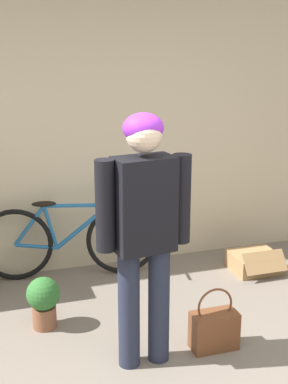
# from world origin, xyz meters

# --- Properties ---
(wall_back) EXTENTS (8.00, 0.07, 2.60)m
(wall_back) POSITION_xyz_m (0.00, 2.52, 1.30)
(wall_back) COLOR beige
(wall_back) RESTS_ON ground_plane
(person) EXTENTS (0.63, 0.27, 1.72)m
(person) POSITION_xyz_m (-0.14, 0.78, 1.02)
(person) COLOR #23283D
(person) RESTS_ON ground_plane
(bicycle) EXTENTS (1.65, 0.46, 0.76)m
(bicycle) POSITION_xyz_m (-0.38, 2.30, 0.36)
(bicycle) COLOR black
(bicycle) RESTS_ON ground_plane
(handbag) EXTENTS (0.33, 0.17, 0.47)m
(handbag) POSITION_xyz_m (0.39, 0.78, 0.15)
(handbag) COLOR brown
(handbag) RESTS_ON ground_plane
(cardboard_box) EXTENTS (0.44, 0.46, 0.25)m
(cardboard_box) POSITION_xyz_m (1.33, 1.90, 0.09)
(cardboard_box) COLOR #A87F51
(cardboard_box) RESTS_ON ground_plane
(potted_plant) EXTENTS (0.26, 0.26, 0.41)m
(potted_plant) POSITION_xyz_m (-0.73, 1.45, 0.23)
(potted_plant) COLOR brown
(potted_plant) RESTS_ON ground_plane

